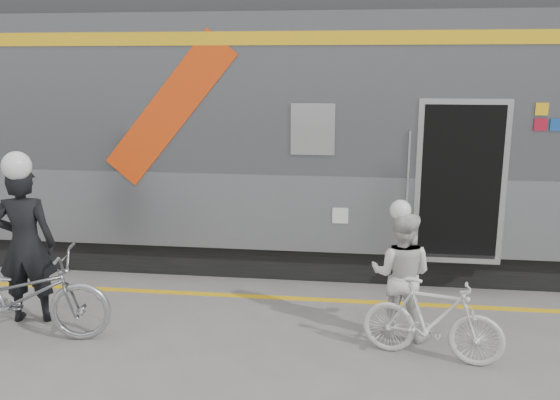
% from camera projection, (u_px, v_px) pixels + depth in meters
% --- Properties ---
extents(ground, '(90.00, 90.00, 0.00)m').
position_uv_depth(ground, '(258.00, 379.00, 5.99)').
color(ground, slate).
rests_on(ground, ground).
extents(train, '(24.00, 3.17, 4.10)m').
position_uv_depth(train, '(308.00, 131.00, 9.57)').
color(train, black).
rests_on(train, ground).
extents(safety_strip, '(24.00, 0.12, 0.01)m').
position_uv_depth(safety_strip, '(284.00, 298.00, 8.07)').
color(safety_strip, yellow).
rests_on(safety_strip, ground).
extents(man, '(0.78, 0.59, 1.95)m').
position_uv_depth(man, '(26.00, 245.00, 7.19)').
color(man, black).
rests_on(man, ground).
extents(bicycle_left, '(2.13, 1.06, 1.07)m').
position_uv_depth(bicycle_left, '(20.00, 296.00, 6.73)').
color(bicycle_left, '#989B9F').
rests_on(bicycle_left, ground).
extents(woman, '(0.84, 0.72, 1.49)m').
position_uv_depth(woman, '(401.00, 275.00, 6.82)').
color(woman, silver).
rests_on(woman, ground).
extents(bicycle_right, '(1.56, 0.78, 0.90)m').
position_uv_depth(bicycle_right, '(432.00, 320.00, 6.31)').
color(bicycle_right, silver).
rests_on(bicycle_right, ground).
extents(helmet_man, '(0.34, 0.34, 0.34)m').
position_uv_depth(helmet_man, '(16.00, 152.00, 6.93)').
color(helmet_man, white).
rests_on(helmet_man, man).
extents(helmet_woman, '(0.24, 0.24, 0.24)m').
position_uv_depth(helmet_woman, '(405.00, 202.00, 6.62)').
color(helmet_woman, white).
rests_on(helmet_woman, woman).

